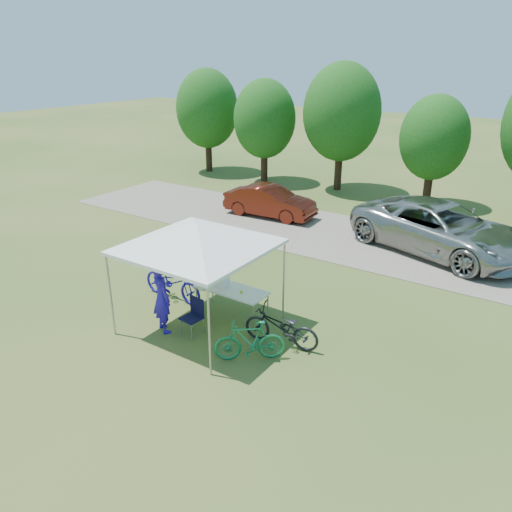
{
  "coord_description": "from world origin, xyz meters",
  "views": [
    {
      "loc": [
        7.28,
        -8.39,
        6.41
      ],
      "look_at": [
        0.32,
        2.0,
        1.29
      ],
      "focal_mm": 35.0,
      "sensor_mm": 36.0,
      "label": 1
    }
  ],
  "objects_px": {
    "bike_blue": "(173,282)",
    "bike_dark": "(281,327)",
    "bike_green": "(250,341)",
    "sedan": "(270,201)",
    "minivan": "(440,228)",
    "cooler": "(220,280)",
    "folding_chair": "(194,313)",
    "folding_table": "(231,290)",
    "cyclist": "(162,298)"
  },
  "relations": [
    {
      "from": "folding_table",
      "to": "bike_green",
      "type": "height_order",
      "value": "bike_green"
    },
    {
      "from": "bike_dark",
      "to": "sedan",
      "type": "distance_m",
      "value": 9.99
    },
    {
      "from": "folding_chair",
      "to": "sedan",
      "type": "bearing_deg",
      "value": 117.93
    },
    {
      "from": "folding_chair",
      "to": "bike_dark",
      "type": "xyz_separation_m",
      "value": [
        2.08,
        0.65,
        -0.04
      ]
    },
    {
      "from": "bike_green",
      "to": "bike_dark",
      "type": "distance_m",
      "value": 0.93
    },
    {
      "from": "cyclist",
      "to": "sedan",
      "type": "bearing_deg",
      "value": -49.15
    },
    {
      "from": "cooler",
      "to": "bike_dark",
      "type": "relative_size",
      "value": 0.24
    },
    {
      "from": "sedan",
      "to": "bike_blue",
      "type": "bearing_deg",
      "value": -170.69
    },
    {
      "from": "folding_chair",
      "to": "cooler",
      "type": "bearing_deg",
      "value": 100.51
    },
    {
      "from": "folding_table",
      "to": "minivan",
      "type": "bearing_deg",
      "value": 67.03
    },
    {
      "from": "bike_blue",
      "to": "bike_green",
      "type": "xyz_separation_m",
      "value": [
        3.47,
        -1.28,
        -0.04
      ]
    },
    {
      "from": "cyclist",
      "to": "bike_green",
      "type": "relative_size",
      "value": 1.13
    },
    {
      "from": "minivan",
      "to": "bike_blue",
      "type": "bearing_deg",
      "value": 163.81
    },
    {
      "from": "sedan",
      "to": "bike_green",
      "type": "bearing_deg",
      "value": -153.68
    },
    {
      "from": "cyclist",
      "to": "sedan",
      "type": "distance_m",
      "value": 9.73
    },
    {
      "from": "cooler",
      "to": "bike_blue",
      "type": "relative_size",
      "value": 0.22
    },
    {
      "from": "folding_chair",
      "to": "sedan",
      "type": "height_order",
      "value": "sedan"
    },
    {
      "from": "bike_green",
      "to": "bike_dark",
      "type": "height_order",
      "value": "bike_dark"
    },
    {
      "from": "bike_green",
      "to": "folding_chair",
      "type": "bearing_deg",
      "value": -136.25
    },
    {
      "from": "folding_table",
      "to": "cooler",
      "type": "xyz_separation_m",
      "value": [
        -0.36,
        0.0,
        0.2
      ]
    },
    {
      "from": "minivan",
      "to": "bike_dark",
      "type": "bearing_deg",
      "value": -172.24
    },
    {
      "from": "cooler",
      "to": "cyclist",
      "type": "xyz_separation_m",
      "value": [
        -0.6,
        -1.52,
        -0.04
      ]
    },
    {
      "from": "cooler",
      "to": "bike_dark",
      "type": "height_order",
      "value": "cooler"
    },
    {
      "from": "bike_dark",
      "to": "folding_table",
      "type": "bearing_deg",
      "value": -114.73
    },
    {
      "from": "cyclist",
      "to": "sedan",
      "type": "xyz_separation_m",
      "value": [
        -2.8,
        9.31,
        -0.25
      ]
    },
    {
      "from": "cooler",
      "to": "minivan",
      "type": "xyz_separation_m",
      "value": [
        3.57,
        7.59,
        -0.07
      ]
    },
    {
      "from": "folding_table",
      "to": "sedan",
      "type": "bearing_deg",
      "value": 115.76
    },
    {
      "from": "bike_dark",
      "to": "sedan",
      "type": "bearing_deg",
      "value": -155.21
    },
    {
      "from": "folding_table",
      "to": "bike_blue",
      "type": "height_order",
      "value": "bike_blue"
    },
    {
      "from": "minivan",
      "to": "folding_chair",
      "type": "bearing_deg",
      "value": 175.87
    },
    {
      "from": "folding_chair",
      "to": "minivan",
      "type": "bearing_deg",
      "value": 74.87
    },
    {
      "from": "bike_blue",
      "to": "bike_dark",
      "type": "distance_m",
      "value": 3.77
    },
    {
      "from": "folding_table",
      "to": "bike_dark",
      "type": "bearing_deg",
      "value": -15.69
    },
    {
      "from": "folding_table",
      "to": "bike_green",
      "type": "distance_m",
      "value": 2.08
    },
    {
      "from": "bike_blue",
      "to": "bike_green",
      "type": "relative_size",
      "value": 1.25
    },
    {
      "from": "bike_blue",
      "to": "folding_table",
      "type": "bearing_deg",
      "value": -86.32
    },
    {
      "from": "bike_dark",
      "to": "cooler",
      "type": "bearing_deg",
      "value": -112.23
    },
    {
      "from": "cooler",
      "to": "bike_green",
      "type": "relative_size",
      "value": 0.28
    },
    {
      "from": "folding_table",
      "to": "folding_chair",
      "type": "bearing_deg",
      "value": -103.68
    },
    {
      "from": "sedan",
      "to": "minivan",
      "type": "bearing_deg",
      "value": -95.25
    },
    {
      "from": "folding_chair",
      "to": "bike_blue",
      "type": "relative_size",
      "value": 0.45
    },
    {
      "from": "cyclist",
      "to": "bike_blue",
      "type": "bearing_deg",
      "value": -30.99
    },
    {
      "from": "cyclist",
      "to": "folding_table",
      "type": "bearing_deg",
      "value": -98.1
    },
    {
      "from": "cooler",
      "to": "bike_blue",
      "type": "height_order",
      "value": "cooler"
    },
    {
      "from": "cooler",
      "to": "bike_green",
      "type": "distance_m",
      "value": 2.38
    },
    {
      "from": "folding_chair",
      "to": "minivan",
      "type": "height_order",
      "value": "minivan"
    },
    {
      "from": "cooler",
      "to": "minivan",
      "type": "distance_m",
      "value": 8.39
    },
    {
      "from": "folding_table",
      "to": "folding_chair",
      "type": "distance_m",
      "value": 1.21
    },
    {
      "from": "bike_blue",
      "to": "minivan",
      "type": "bearing_deg",
      "value": -33.38
    },
    {
      "from": "folding_table",
      "to": "bike_green",
      "type": "xyz_separation_m",
      "value": [
        1.52,
        -1.39,
        -0.26
      ]
    }
  ]
}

